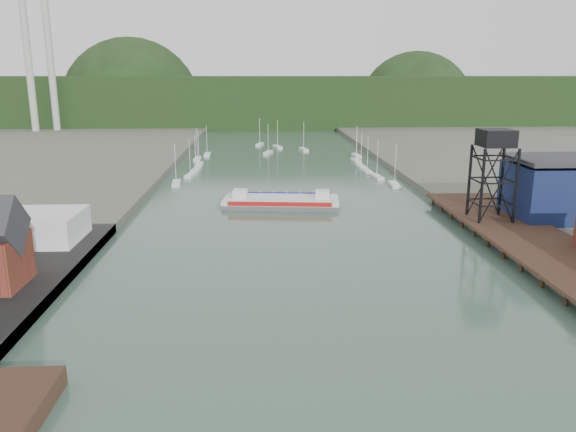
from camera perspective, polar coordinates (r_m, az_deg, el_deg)
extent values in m
cube|color=black|center=(96.96, 23.69, -2.29)|extent=(14.00, 70.00, 0.50)
cylinder|color=black|center=(94.75, 20.37, -3.03)|extent=(0.60, 0.60, 2.20)
cylinder|color=black|center=(100.07, 26.71, -2.78)|extent=(0.60, 0.60, 2.20)
cube|color=silver|center=(98.62, -25.35, -1.02)|extent=(18.00, 12.00, 4.50)
cylinder|color=black|center=(102.24, 19.11, 2.84)|extent=(0.50, 0.50, 13.00)
cylinder|color=black|center=(104.63, 22.16, 2.82)|extent=(0.50, 0.50, 13.00)
cylinder|color=black|center=(107.73, 17.94, 3.49)|extent=(0.50, 0.50, 13.00)
cylinder|color=black|center=(110.00, 20.87, 3.45)|extent=(0.50, 0.50, 13.00)
cube|color=black|center=(104.98, 20.39, 7.44)|extent=(5.50, 5.50, 3.00)
cube|color=#0D1A3A|center=(114.84, 26.47, 2.27)|extent=(20.00, 14.00, 10.00)
cube|color=#2D2D33|center=(113.91, 26.80, 5.17)|extent=(20.50, 14.50, 0.80)
cube|color=silver|center=(145.99, -11.28, 3.27)|extent=(2.67, 7.65, 0.90)
cube|color=silver|center=(156.80, -9.88, 4.08)|extent=(2.81, 7.67, 0.90)
cube|color=silver|center=(165.42, -9.32, 4.63)|extent=(2.35, 7.59, 0.90)
cube|color=silver|center=(175.16, -9.01, 5.17)|extent=(2.01, 7.50, 0.90)
cube|color=silver|center=(187.39, -9.18, 5.75)|extent=(2.00, 7.50, 0.90)
cube|color=silver|center=(196.84, -8.21, 6.19)|extent=(2.16, 7.54, 0.90)
cube|color=silver|center=(143.67, 10.75, 3.12)|extent=(2.53, 7.62, 0.90)
cube|color=silver|center=(154.20, 9.01, 3.95)|extent=(2.76, 7.67, 0.90)
cube|color=silver|center=(162.48, 8.03, 4.50)|extent=(2.22, 7.56, 0.90)
cube|color=silver|center=(171.17, 7.41, 5.02)|extent=(2.18, 7.54, 0.90)
cube|color=silver|center=(182.03, 6.92, 5.58)|extent=(2.46, 7.61, 0.90)
cube|color=silver|center=(193.71, 6.96, 6.10)|extent=(2.48, 7.61, 0.90)
cube|color=silver|center=(199.83, -2.02, 6.45)|extent=(3.78, 7.76, 0.90)
cube|color=silver|center=(208.37, 1.60, 6.77)|extent=(3.31, 7.74, 0.90)
cube|color=silver|center=(215.77, -1.07, 7.03)|extent=(3.76, 7.76, 0.90)
cube|color=silver|center=(223.60, -2.89, 7.27)|extent=(3.40, 7.74, 0.90)
cylinder|color=#B0B0AA|center=(287.37, -24.81, 13.50)|extent=(3.20, 3.20, 60.00)
cylinder|color=#B0B0AA|center=(289.29, -22.93, 13.68)|extent=(3.20, 3.20, 60.00)
cube|color=black|center=(338.36, -1.89, 11.63)|extent=(500.00, 120.00, 28.00)
sphere|color=black|center=(346.47, -15.47, 10.54)|extent=(80.00, 80.00, 80.00)
sphere|color=black|center=(361.64, 12.74, 10.52)|extent=(70.00, 70.00, 70.00)
cube|color=#535255|center=(119.92, -0.70, 1.24)|extent=(25.25, 12.22, 0.97)
cube|color=silver|center=(119.73, -0.70, 1.65)|extent=(25.25, 12.22, 0.78)
cube|color=#B01414|center=(114.89, -0.86, 1.21)|extent=(21.34, 2.36, 0.88)
cube|color=#14148D|center=(124.48, -0.56, 2.23)|extent=(21.34, 2.36, 0.88)
cube|color=silver|center=(120.36, -4.88, 2.24)|extent=(3.21, 3.21, 1.95)
cube|color=silver|center=(119.24, 3.51, 2.15)|extent=(3.21, 3.21, 1.95)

